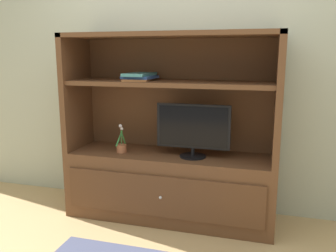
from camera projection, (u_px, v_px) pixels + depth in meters
ground_plane at (156, 238)px, 2.72m from camera, size 8.00×8.00×0.00m
painted_rear_wall at (180, 54)px, 3.15m from camera, size 6.00×0.10×2.80m
media_console at (170, 163)px, 3.01m from camera, size 1.76×0.53×1.57m
tv_monitor at (193, 129)px, 2.84m from camera, size 0.60×0.22×0.44m
potted_plant at (122, 146)px, 3.02m from camera, size 0.08×0.12×0.25m
magazine_stack at (140, 77)px, 2.93m from camera, size 0.26×0.35×0.06m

